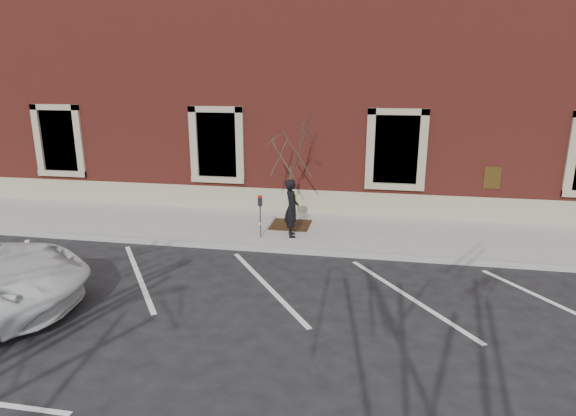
# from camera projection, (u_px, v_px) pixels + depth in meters

# --- Properties ---
(ground) EXTENTS (120.00, 120.00, 0.00)m
(ground) POSITION_uv_depth(u_px,v_px,m) (284.00, 252.00, 13.25)
(ground) COLOR #28282B
(ground) RESTS_ON ground
(sidewalk_near) EXTENTS (40.00, 3.50, 0.15)m
(sidewalk_near) POSITION_uv_depth(u_px,v_px,m) (295.00, 230.00, 14.89)
(sidewalk_near) COLOR #B8B8AD
(sidewalk_near) RESTS_ON ground
(curb_near) EXTENTS (40.00, 0.12, 0.15)m
(curb_near) POSITION_uv_depth(u_px,v_px,m) (284.00, 250.00, 13.18)
(curb_near) COLOR #9E9E99
(curb_near) RESTS_ON ground
(parking_stripes) EXTENTS (28.00, 4.40, 0.01)m
(parking_stripes) POSITION_uv_depth(u_px,v_px,m) (266.00, 285.00, 11.16)
(parking_stripes) COLOR silver
(parking_stripes) RESTS_ON ground
(building_civic) EXTENTS (40.00, 8.62, 8.00)m
(building_civic) POSITION_uv_depth(u_px,v_px,m) (319.00, 93.00, 19.52)
(building_civic) COLOR maroon
(building_civic) RESTS_ON ground
(man) EXTENTS (0.57, 0.71, 1.70)m
(man) POSITION_uv_depth(u_px,v_px,m) (292.00, 208.00, 13.89)
(man) COLOR black
(man) RESTS_ON sidewalk_near
(parking_meter) EXTENTS (0.11, 0.09, 1.26)m
(parking_meter) POSITION_uv_depth(u_px,v_px,m) (260.00, 209.00, 13.76)
(parking_meter) COLOR #595B60
(parking_meter) RESTS_ON sidewalk_near
(tree_grate) EXTENTS (1.20, 1.20, 0.03)m
(tree_grate) POSITION_uv_depth(u_px,v_px,m) (291.00, 225.00, 15.11)
(tree_grate) COLOR #392412
(tree_grate) RESTS_ON sidewalk_near
(sapling) EXTENTS (2.05, 2.05, 3.41)m
(sapling) POSITION_uv_depth(u_px,v_px,m) (291.00, 150.00, 14.48)
(sapling) COLOR #3E2E26
(sapling) RESTS_ON sidewalk_near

